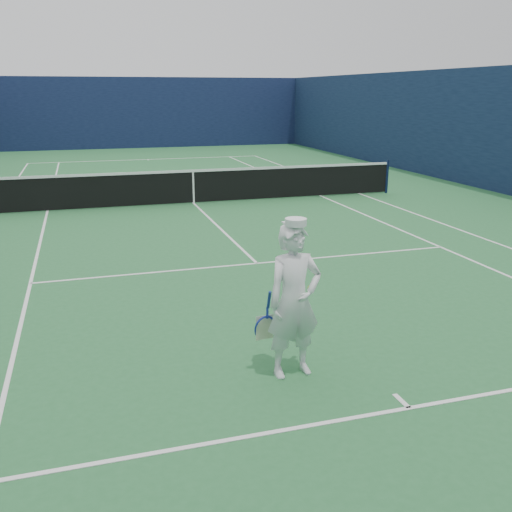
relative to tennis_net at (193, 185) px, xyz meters
The scene contains 5 objects.
ground 0.55m from the tennis_net, ahead, with size 80.00×80.00×0.00m, color #276836.
court_markings 0.55m from the tennis_net, ahead, with size 11.03×23.83×0.01m.
windscreen_fence 1.45m from the tennis_net, ahead, with size 20.12×36.12×4.00m.
tennis_net is the anchor object (origin of this frame).
tennis_player 10.83m from the tennis_net, 94.76° to the right, with size 0.80×0.50×1.87m.
Camera 1 is at (-3.09, -16.50, 3.21)m, focal length 40.00 mm.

